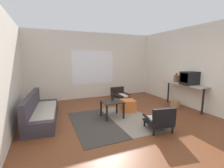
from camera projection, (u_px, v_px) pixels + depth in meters
ground_plane at (127, 123)px, 4.14m from camera, size 7.80×7.80×0.00m
far_wall_with_window at (93, 66)px, 6.69m from camera, size 5.60×0.13×2.70m
side_wall_right at (195, 68)px, 5.22m from camera, size 0.12×6.60×2.70m
side_wall_left at (3, 75)px, 3.15m from camera, size 0.12×6.60×2.70m
area_rug at (113, 121)px, 4.28m from camera, size 2.09×2.13×0.01m
couch at (40, 113)px, 4.27m from camera, size 0.89×2.14×0.74m
coffee_table at (112, 105)px, 4.48m from camera, size 0.58×0.53×0.48m
armchair_by_window at (119, 95)px, 6.29m from camera, size 0.59×0.61×0.51m
armchair_striped_foreground at (160, 120)px, 3.64m from camera, size 0.63×0.65×0.60m
ottoman_orange at (128, 106)px, 5.05m from camera, size 0.51×0.51×0.36m
console_shelf at (184, 86)px, 5.32m from camera, size 0.44×1.56×0.83m
crt_television at (190, 78)px, 5.08m from camera, size 0.54×0.38×0.42m
clay_vase at (176, 78)px, 5.62m from camera, size 0.18×0.18×0.31m
glass_bottle at (112, 96)px, 4.57m from camera, size 0.06×0.06×0.25m
wicker_basket at (175, 104)px, 5.50m from camera, size 0.32×0.32×0.21m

